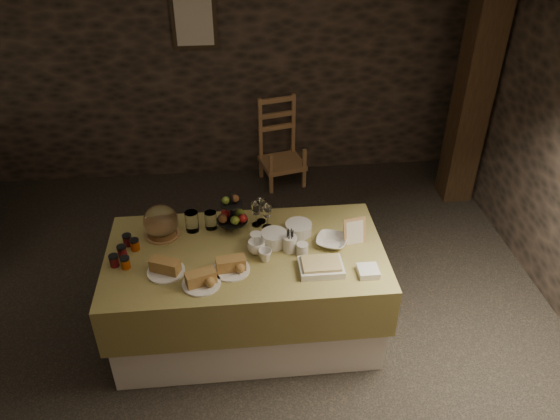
{
  "coord_description": "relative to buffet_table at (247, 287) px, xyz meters",
  "views": [
    {
      "loc": [
        0.16,
        -3.12,
        3.25
      ],
      "look_at": [
        0.49,
        0.2,
        0.97
      ],
      "focal_mm": 35.0,
      "sensor_mm": 36.0,
      "label": 1
    }
  ],
  "objects": [
    {
      "name": "ground_plane",
      "position": [
        -0.21,
        0.04,
        -0.46
      ],
      "size": [
        5.5,
        5.0,
        0.01
      ],
      "primitive_type": "cube",
      "color": "black",
      "rests_on": "ground"
    },
    {
      "name": "room_shell",
      "position": [
        -0.21,
        0.04,
        1.11
      ],
      "size": [
        5.52,
        5.02,
        2.6
      ],
      "color": "black",
      "rests_on": "ground"
    },
    {
      "name": "buffet_table",
      "position": [
        0.0,
        0.0,
        0.0
      ],
      "size": [
        2.0,
        1.06,
        0.79
      ],
      "color": "silver",
      "rests_on": "ground_plane"
    },
    {
      "name": "chair",
      "position": [
        0.49,
        2.3,
        -0.03
      ],
      "size": [
        0.54,
        0.52,
        0.75
      ],
      "rotation": [
        0.0,
        0.0,
        0.23
      ],
      "color": "olive",
      "rests_on": "ground_plane"
    },
    {
      "name": "timber_column",
      "position": [
        2.34,
        1.79,
        0.84
      ],
      "size": [
        0.3,
        0.3,
        2.6
      ],
      "primitive_type": "cube",
      "color": "black",
      "rests_on": "ground_plane"
    },
    {
      "name": "framed_picture",
      "position": [
        -0.36,
        2.51,
        1.29
      ],
      "size": [
        0.45,
        0.04,
        0.55
      ],
      "color": "#302416",
      "rests_on": "room_shell"
    },
    {
      "name": "plate_stack_a",
      "position": [
        0.21,
        0.07,
        0.39
      ],
      "size": [
        0.19,
        0.19,
        0.1
      ],
      "primitive_type": "cylinder",
      "color": "silver",
      "rests_on": "buffet_table"
    },
    {
      "name": "plate_stack_b",
      "position": [
        0.41,
        0.19,
        0.38
      ],
      "size": [
        0.2,
        0.2,
        0.08
      ],
      "primitive_type": "cylinder",
      "color": "silver",
      "rests_on": "buffet_table"
    },
    {
      "name": "cutlery_holder",
      "position": [
        0.32,
        -0.02,
        0.4
      ],
      "size": [
        0.1,
        0.1,
        0.12
      ],
      "primitive_type": "cylinder",
      "color": "silver",
      "rests_on": "buffet_table"
    },
    {
      "name": "cup_a",
      "position": [
        0.08,
        -0.02,
        0.39
      ],
      "size": [
        0.15,
        0.15,
        0.1
      ],
      "primitive_type": "imported",
      "rotation": [
        0.0,
        0.0,
        -0.19
      ],
      "color": "silver",
      "rests_on": "buffet_table"
    },
    {
      "name": "cup_b",
      "position": [
        0.14,
        -0.11,
        0.38
      ],
      "size": [
        0.11,
        0.11,
        0.09
      ],
      "primitive_type": "imported",
      "rotation": [
        0.0,
        0.0,
        0.2
      ],
      "color": "silver",
      "rests_on": "buffet_table"
    },
    {
      "name": "mug_c",
      "position": [
        0.08,
        0.08,
        0.38
      ],
      "size": [
        0.09,
        0.09,
        0.09
      ],
      "primitive_type": "cylinder",
      "color": "silver",
      "rests_on": "buffet_table"
    },
    {
      "name": "mug_d",
      "position": [
        0.4,
        -0.07,
        0.38
      ],
      "size": [
        0.08,
        0.08,
        0.09
      ],
      "primitive_type": "cylinder",
      "color": "silver",
      "rests_on": "buffet_table"
    },
    {
      "name": "bowl",
      "position": [
        0.63,
        0.02,
        0.36
      ],
      "size": [
        0.29,
        0.29,
        0.05
      ],
      "primitive_type": "imported",
      "rotation": [
        0.0,
        0.0,
        -0.39
      ],
      "color": "silver",
      "rests_on": "buffet_table"
    },
    {
      "name": "cake_dome",
      "position": [
        -0.61,
        0.26,
        0.44
      ],
      "size": [
        0.26,
        0.26,
        0.26
      ],
      "color": "olive",
      "rests_on": "buffet_table"
    },
    {
      "name": "fruit_stand",
      "position": [
        -0.08,
        0.28,
        0.47
      ],
      "size": [
        0.23,
        0.23,
        0.33
      ],
      "rotation": [
        0.0,
        0.0,
        -0.05
      ],
      "color": "black",
      "rests_on": "buffet_table"
    },
    {
      "name": "bread_platter_left",
      "position": [
        -0.55,
        -0.17,
        0.38
      ],
      "size": [
        0.26,
        0.26,
        0.11
      ],
      "color": "silver",
      "rests_on": "buffet_table"
    },
    {
      "name": "bread_platter_center",
      "position": [
        -0.31,
        -0.32,
        0.38
      ],
      "size": [
        0.26,
        0.26,
        0.11
      ],
      "color": "silver",
      "rests_on": "buffet_table"
    },
    {
      "name": "bread_platter_right",
      "position": [
        -0.11,
        -0.2,
        0.38
      ],
      "size": [
        0.26,
        0.26,
        0.11
      ],
      "color": "silver",
      "rests_on": "buffet_table"
    },
    {
      "name": "jam_jars",
      "position": [
        -0.85,
        0.03,
        0.37
      ],
      "size": [
        0.18,
        0.32,
        0.07
      ],
      "color": "#571015",
      "rests_on": "buffet_table"
    },
    {
      "name": "tart_dish",
      "position": [
        0.51,
        -0.25,
        0.37
      ],
      "size": [
        0.3,
        0.22,
        0.07
      ],
      "color": "silver",
      "rests_on": "buffet_table"
    },
    {
      "name": "square_dish",
      "position": [
        0.82,
        -0.32,
        0.36
      ],
      "size": [
        0.14,
        0.14,
        0.04
      ],
      "primitive_type": "cube",
      "color": "silver",
      "rests_on": "buffet_table"
    },
    {
      "name": "menu_frame",
      "position": [
        0.8,
        0.04,
        0.43
      ],
      "size": [
        0.18,
        0.1,
        0.22
      ],
      "primitive_type": "cube",
      "rotation": [
        -0.24,
        0.0,
        0.18
      ],
      "color": "olive",
      "rests_on": "buffet_table"
    },
    {
      "name": "storage_jar_a",
      "position": [
        -0.39,
        0.3,
        0.42
      ],
      "size": [
        0.1,
        0.1,
        0.16
      ],
      "primitive_type": "cylinder",
      "color": "white",
      "rests_on": "buffet_table"
    },
    {
      "name": "storage_jar_b",
      "position": [
        -0.24,
        0.32,
        0.41
      ],
      "size": [
        0.09,
        0.09,
        0.14
      ],
      "primitive_type": "cylinder",
      "color": "white",
      "rests_on": "buffet_table"
    }
  ]
}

